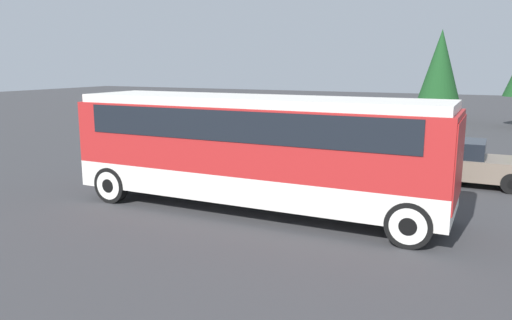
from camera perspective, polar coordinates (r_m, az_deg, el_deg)
ground_plane at (r=13.84m, az=0.00°, el=-5.69°), size 120.00×120.00×0.00m
tour_bus at (r=13.39m, az=0.37°, el=1.95°), size 10.21×2.63×3.11m
parked_car_near at (r=21.94m, az=9.18°, el=2.19°), size 4.43×1.83×1.35m
parked_car_mid at (r=18.15m, az=21.33°, el=-0.11°), size 4.58×1.96×1.46m
tree_left at (r=37.20m, az=20.32°, el=10.16°), size 2.78×2.78×6.32m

